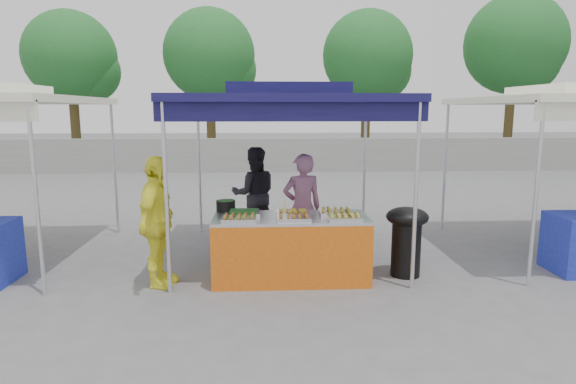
{
  "coord_description": "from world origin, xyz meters",
  "views": [
    {
      "loc": [
        -0.34,
        -6.16,
        2.22
      ],
      "look_at": [
        0.0,
        0.6,
        1.05
      ],
      "focal_mm": 30.0,
      "sensor_mm": 36.0,
      "label": 1
    }
  ],
  "objects_px": {
    "helper_man": "(254,194)",
    "customer_person": "(157,222)",
    "wok_burner": "(407,235)",
    "cooking_pot": "(226,206)",
    "vendor_woman": "(302,208)",
    "vendor_table": "(291,248)"
  },
  "relations": [
    {
      "from": "helper_man",
      "to": "customer_person",
      "type": "relative_size",
      "value": 0.96
    },
    {
      "from": "cooking_pot",
      "to": "vendor_woman",
      "type": "bearing_deg",
      "value": 23.12
    },
    {
      "from": "wok_burner",
      "to": "customer_person",
      "type": "bearing_deg",
      "value": -175.8
    },
    {
      "from": "wok_burner",
      "to": "vendor_woman",
      "type": "xyz_separation_m",
      "value": [
        -1.34,
        0.74,
        0.24
      ]
    },
    {
      "from": "cooking_pot",
      "to": "vendor_table",
      "type": "bearing_deg",
      "value": -22.22
    },
    {
      "from": "vendor_woman",
      "to": "wok_burner",
      "type": "bearing_deg",
      "value": 140.67
    },
    {
      "from": "vendor_table",
      "to": "vendor_woman",
      "type": "relative_size",
      "value": 1.26
    },
    {
      "from": "wok_burner",
      "to": "customer_person",
      "type": "distance_m",
      "value": 3.25
    },
    {
      "from": "wok_burner",
      "to": "vendor_woman",
      "type": "bearing_deg",
      "value": 151.51
    },
    {
      "from": "vendor_woman",
      "to": "customer_person",
      "type": "xyz_separation_m",
      "value": [
        -1.89,
        -0.96,
        0.03
      ]
    },
    {
      "from": "vendor_table",
      "to": "customer_person",
      "type": "relative_size",
      "value": 1.21
    },
    {
      "from": "helper_man",
      "to": "customer_person",
      "type": "height_order",
      "value": "customer_person"
    },
    {
      "from": "wok_burner",
      "to": "helper_man",
      "type": "height_order",
      "value": "helper_man"
    },
    {
      "from": "customer_person",
      "to": "vendor_table",
      "type": "bearing_deg",
      "value": -76.96
    },
    {
      "from": "vendor_woman",
      "to": "helper_man",
      "type": "distance_m",
      "value": 1.37
    },
    {
      "from": "wok_burner",
      "to": "cooking_pot",
      "type": "bearing_deg",
      "value": 173.76
    },
    {
      "from": "cooking_pot",
      "to": "vendor_woman",
      "type": "distance_m",
      "value": 1.18
    },
    {
      "from": "vendor_table",
      "to": "helper_man",
      "type": "height_order",
      "value": "helper_man"
    },
    {
      "from": "vendor_woman",
      "to": "helper_man",
      "type": "relative_size",
      "value": 1.0
    },
    {
      "from": "cooking_pot",
      "to": "customer_person",
      "type": "height_order",
      "value": "customer_person"
    },
    {
      "from": "cooking_pot",
      "to": "wok_burner",
      "type": "bearing_deg",
      "value": -6.52
    },
    {
      "from": "helper_man",
      "to": "wok_burner",
      "type": "bearing_deg",
      "value": 130.94
    }
  ]
}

